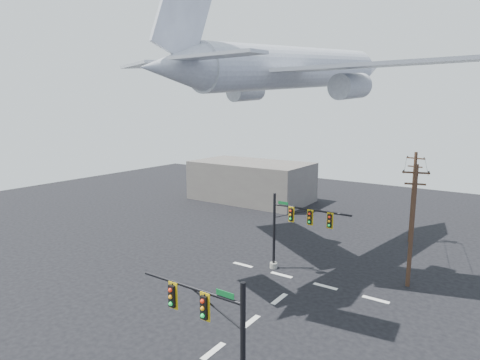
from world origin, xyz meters
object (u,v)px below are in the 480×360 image
Objects in this scene: signal_mast_far at (292,230)px; signal_mast_near at (219,344)px; utility_pole_b at (413,196)px; airliner at (296,69)px; utility_pole_a at (412,224)px.

signal_mast_near is at bearing -73.37° from signal_mast_far.
utility_pole_b is (6.70, 14.59, 1.17)m from signal_mast_far.
signal_mast_far is 14.21m from airliner.
signal_mast_near is 25.41m from airliner.
utility_pole_b is at bearing 65.33° from signal_mast_far.
utility_pole_a is 1.02× the size of utility_pole_b.
utility_pole_a is at bearing 18.10° from signal_mast_far.
airliner is (-6.74, 20.19, 13.88)m from signal_mast_near.
airliner is at bearing 116.77° from signal_mast_far.
utility_pole_a is at bearing -84.04° from airliner.
utility_pole_b reaches higher than signal_mast_far.
utility_pole_b is 18.77m from airliner.
utility_pole_a reaches higher than utility_pole_b.
utility_pole_b is at bearing 87.17° from utility_pole_a.
signal_mast_far is at bearing -99.76° from utility_pole_b.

